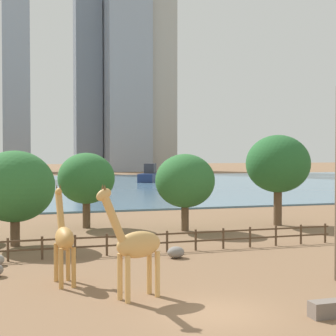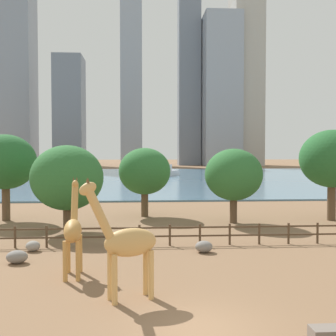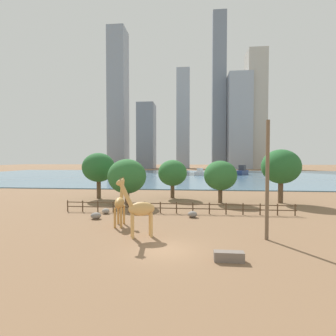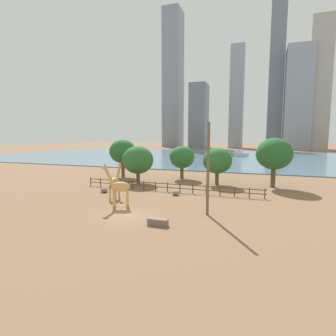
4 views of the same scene
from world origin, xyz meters
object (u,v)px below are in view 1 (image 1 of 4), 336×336
giraffe_companion (135,245)px  tree_center_broad (15,187)px  boat_sailboat (75,179)px  tree_right_tall (185,181)px  giraffe_tall (64,238)px  boat_ferry (149,175)px  tree_right_small (86,179)px  boulder_near_fence (176,252)px  tree_left_small (278,164)px  feeding_trough (333,308)px

giraffe_companion → tree_center_broad: bearing=-92.1°
boat_sailboat → tree_right_tall: bearing=-141.8°
giraffe_tall → boat_ferry: (24.97, 78.39, -0.66)m
giraffe_companion → boat_sailboat: 79.99m
tree_right_small → boat_ferry: 64.66m
boulder_near_fence → tree_left_small: bearing=40.1°
tree_right_tall → boat_sailboat: tree_right_tall is taller
tree_right_small → boat_ferry: tree_right_small is taller
giraffe_companion → tree_right_tall: tree_right_tall is taller
tree_right_small → tree_left_small: bearing=-11.3°
feeding_trough → tree_left_small: (10.01, 22.09, 4.80)m
tree_center_broad → tree_right_tall: 12.97m
tree_center_broad → feeding_trough: bearing=-59.0°
giraffe_companion → feeding_trough: size_ratio=2.66×
feeding_trough → tree_right_tall: size_ratio=0.30×
tree_right_small → boat_sailboat: bearing=84.2°
boulder_near_fence → tree_left_small: 16.73m
tree_center_broad → giraffe_companion: bearing=-71.7°
boulder_near_fence → feeding_trough: size_ratio=0.55×
feeding_trough → giraffe_tall: bearing=139.2°
giraffe_tall → feeding_trough: 11.97m
boat_sailboat → tree_left_small: bearing=-134.0°
giraffe_tall → boulder_near_fence: giraffe_tall is taller
giraffe_companion → tree_center_broad: 14.85m
giraffe_companion → boat_ferry: giraffe_companion is taller
giraffe_tall → feeding_trough: (8.95, -7.74, -1.82)m
tree_center_broad → boat_sailboat: tree_center_broad is taller
boulder_near_fence → boat_ferry: boat_ferry is taller
boulder_near_fence → boat_ferry: size_ratio=0.11×
boulder_near_fence → boat_sailboat: 72.33m
boat_sailboat → feeding_trough: bearing=-143.1°
tree_right_small → boat_ferry: (21.49, 60.93, -2.50)m
tree_left_small → tree_right_small: size_ratio=1.25×
feeding_trough → boat_ferry: boat_ferry is taller
giraffe_tall → feeding_trough: bearing=-134.9°
tree_right_tall → feeding_trough: bearing=-94.3°
boat_ferry → tree_center_broad: bearing=5.1°
tree_center_broad → tree_left_small: bearing=10.0°
boulder_near_fence → tree_center_broad: bearing=143.0°
feeding_trough → tree_right_small: 26.04m
giraffe_tall → boulder_near_fence: size_ratio=4.54×
giraffe_companion → feeding_trough: giraffe_companion is taller
giraffe_companion → tree_center_broad: (-4.63, 14.02, 1.61)m
giraffe_companion → feeding_trough: bearing=125.5°
feeding_trough → boat_ferry: 87.61m
tree_right_tall → boat_ferry: size_ratio=0.67×
boulder_near_fence → boat_ferry: 76.59m
tree_right_tall → tree_left_small: bearing=4.8°
boulder_near_fence → boat_sailboat: (2.78, 72.27, 0.74)m
tree_right_tall → tree_left_small: size_ratio=0.79×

